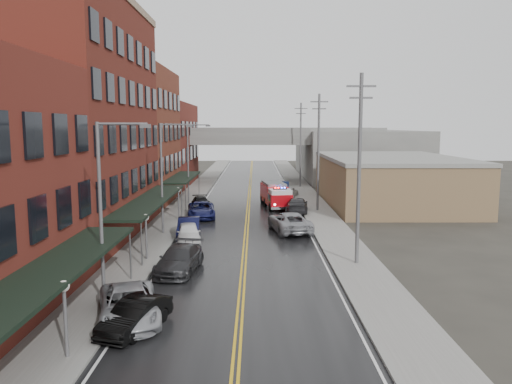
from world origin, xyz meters
name	(u,v)px	position (x,y,z in m)	size (l,w,h in m)	color
road	(247,220)	(0.00, 30.00, 0.01)	(11.00, 160.00, 0.02)	black
sidewalk_left	(169,220)	(-7.30, 30.00, 0.07)	(3.00, 160.00, 0.15)	slate
sidewalk_right	(325,220)	(7.30, 30.00, 0.07)	(3.00, 160.00, 0.15)	slate
curb_left	(187,220)	(-5.65, 30.00, 0.07)	(0.30, 160.00, 0.15)	gray
curb_right	(308,220)	(5.65, 30.00, 0.07)	(0.30, 160.00, 0.15)	gray
brick_building_b	(74,123)	(-13.30, 23.00, 9.00)	(9.00, 20.00, 18.00)	#592017
brick_building_c	(130,137)	(-13.30, 40.50, 7.50)	(9.00, 15.00, 15.00)	brown
brick_building_far	(160,145)	(-13.30, 58.00, 6.00)	(9.00, 20.00, 12.00)	maroon
tan_building	(390,182)	(16.00, 40.00, 2.50)	(14.00, 22.00, 5.00)	olive
right_far_block	(355,154)	(18.00, 70.00, 4.00)	(18.00, 30.00, 8.00)	slate
awning_0	(56,269)	(-7.49, 4.00, 2.99)	(2.60, 16.00, 3.09)	black
awning_1	(151,200)	(-7.49, 23.00, 2.99)	(2.60, 18.00, 3.09)	black
awning_2	(183,177)	(-7.49, 40.50, 2.99)	(2.60, 13.00, 3.09)	black
globe_lamp_0	(64,301)	(-6.40, 2.00, 2.31)	(0.44, 0.44, 3.12)	#59595B
globe_lamp_1	(146,226)	(-6.40, 16.00, 2.31)	(0.44, 0.44, 3.12)	#59595B
globe_lamp_2	(178,196)	(-6.40, 30.00, 2.31)	(0.44, 0.44, 3.12)	#59595B
street_lamp_0	(105,201)	(-6.55, 8.00, 5.19)	(2.64, 0.22, 9.00)	#59595B
street_lamp_1	(165,171)	(-6.55, 24.00, 5.19)	(2.64, 0.22, 9.00)	#59595B
street_lamp_2	(190,158)	(-6.55, 40.00, 5.19)	(2.64, 0.22, 9.00)	#59595B
utility_pole_0	(359,166)	(7.20, 15.00, 6.31)	(1.80, 0.24, 12.00)	#59595B
utility_pole_1	(318,150)	(7.20, 35.00, 6.31)	(1.80, 0.24, 12.00)	#59595B
utility_pole_2	(301,143)	(7.20, 55.00, 6.31)	(1.80, 0.24, 12.00)	#59595B
overpass	(250,144)	(0.00, 62.00, 5.99)	(40.00, 10.00, 7.50)	slate
fire_truck	(276,194)	(2.97, 37.69, 1.42)	(3.70, 7.42, 2.61)	#B90811
parked_car_left_1	(135,316)	(-4.45, 4.70, 0.69)	(1.46, 4.17, 1.38)	black
parked_car_left_2	(129,305)	(-5.00, 5.80, 0.77)	(2.55, 5.53, 1.54)	#9A9CA1
parked_car_left_3	(180,259)	(-3.86, 13.50, 0.77)	(2.17, 5.33, 1.55)	#28282B
parked_car_left_4	(188,233)	(-4.34, 21.20, 0.75)	(1.76, 4.38, 1.49)	white
parked_car_left_5	(189,228)	(-4.52, 22.80, 0.79)	(1.67, 4.78, 1.58)	black
parked_car_left_6	(201,210)	(-4.46, 31.44, 0.77)	(2.55, 5.52, 1.53)	#14174B
parked_car_left_7	(201,203)	(-5.00, 36.02, 0.67)	(1.89, 4.65, 1.35)	black
parked_car_right_0	(290,222)	(3.60, 24.95, 0.84)	(2.79, 6.04, 1.68)	gray
parked_car_right_1	(297,205)	(5.00, 34.20, 0.77)	(2.16, 5.31, 1.54)	#2B2B2E
parked_car_right_2	(289,192)	(4.93, 45.07, 0.71)	(1.67, 4.14, 1.41)	silver
parked_car_right_3	(282,187)	(4.33, 48.92, 0.82)	(1.73, 4.97, 1.64)	black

